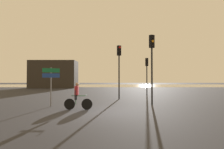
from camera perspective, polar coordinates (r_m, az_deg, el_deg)
ground_plane at (r=9.96m, az=-2.85°, el=-12.15°), size 120.00×120.00×0.00m
water_strip at (r=44.29m, az=-0.77°, el=-3.63°), size 80.00×16.00×0.01m
distant_building at (r=36.11m, az=-18.60°, el=0.06°), size 8.78×4.00×5.27m
traffic_light_center at (r=15.82m, az=2.13°, el=4.06°), size 0.39×0.41×4.84m
traffic_light_near_right at (r=12.69m, az=12.70°, el=5.68°), size 0.39×0.41×4.94m
traffic_light_far_right at (r=20.12m, az=11.11°, el=1.72°), size 0.37×0.39×4.16m
direction_sign_post at (r=12.29m, az=-19.48°, el=-1.58°), size 1.02×0.48×2.60m
cyclist at (r=10.77m, az=-11.47°, el=-6.89°), size 1.71×0.46×1.62m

